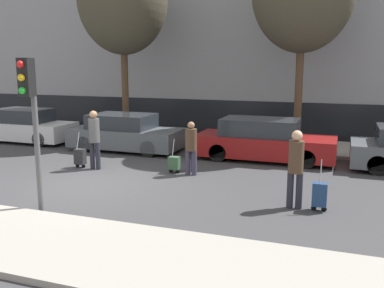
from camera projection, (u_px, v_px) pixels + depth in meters
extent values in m
plane|color=#38383A|center=(91.00, 184.00, 11.74)|extent=(80.00, 80.00, 0.00)
cube|color=gray|center=(182.00, 140.00, 18.20)|extent=(28.00, 3.00, 0.12)
cube|color=gray|center=(208.00, 32.00, 20.60)|extent=(28.00, 2.68, 9.51)
cube|color=black|center=(198.00, 117.00, 20.08)|extent=(27.44, 0.06, 1.60)
cube|color=silver|center=(27.00, 130.00, 17.98)|extent=(4.01, 1.72, 0.70)
cube|color=#23282D|center=(23.00, 115.00, 17.92)|extent=(2.20, 1.52, 0.55)
cylinder|color=black|center=(39.00, 139.00, 16.89)|extent=(0.60, 0.18, 0.60)
cylinder|color=black|center=(63.00, 134.00, 18.32)|extent=(0.60, 0.18, 0.60)
cylinder|color=black|center=(17.00, 130.00, 19.14)|extent=(0.60, 0.18, 0.60)
cube|color=#4C5156|center=(126.00, 137.00, 16.24)|extent=(4.23, 1.83, 0.70)
cube|color=#23282D|center=(122.00, 121.00, 16.18)|extent=(2.33, 1.61, 0.53)
cylinder|color=black|center=(148.00, 149.00, 15.08)|extent=(0.60, 0.18, 0.60)
cylinder|color=black|center=(167.00, 141.00, 16.61)|extent=(0.60, 0.18, 0.60)
cylinder|color=black|center=(85.00, 144.00, 15.94)|extent=(0.60, 0.18, 0.60)
cylinder|color=black|center=(108.00, 137.00, 17.47)|extent=(0.60, 0.18, 0.60)
cube|color=maroon|center=(265.00, 146.00, 14.60)|extent=(4.66, 1.76, 0.70)
cube|color=#23282D|center=(260.00, 127.00, 14.54)|extent=(2.56, 1.55, 0.58)
cylinder|color=black|center=(306.00, 159.00, 13.43)|extent=(0.60, 0.18, 0.60)
cylinder|color=black|center=(310.00, 150.00, 14.89)|extent=(0.60, 0.18, 0.60)
cylinder|color=black|center=(218.00, 153.00, 14.38)|extent=(0.60, 0.18, 0.60)
cylinder|color=black|center=(230.00, 145.00, 15.84)|extent=(0.60, 0.18, 0.60)
cylinder|color=black|center=(378.00, 165.00, 12.63)|extent=(0.60, 0.18, 0.60)
cylinder|color=black|center=(374.00, 154.00, 14.22)|extent=(0.60, 0.18, 0.60)
cylinder|color=#23232D|center=(92.00, 155.00, 13.37)|extent=(0.15, 0.15, 0.86)
cylinder|color=#23232D|center=(98.00, 156.00, 13.31)|extent=(0.15, 0.15, 0.86)
cylinder|color=#4C4C4C|center=(94.00, 130.00, 13.19)|extent=(0.34, 0.34, 0.74)
sphere|color=#936B4C|center=(93.00, 115.00, 13.10)|extent=(0.24, 0.24, 0.24)
cube|color=#262628|center=(80.00, 157.00, 13.52)|extent=(0.32, 0.24, 0.49)
cylinder|color=black|center=(77.00, 166.00, 13.62)|extent=(0.12, 0.03, 0.12)
cylinder|color=black|center=(84.00, 166.00, 13.54)|extent=(0.12, 0.03, 0.12)
cylinder|color=gray|center=(78.00, 141.00, 13.36)|extent=(0.02, 0.19, 0.53)
cylinder|color=#383347|center=(188.00, 162.00, 12.70)|extent=(0.15, 0.15, 0.74)
cylinder|color=#383347|center=(194.00, 163.00, 12.63)|extent=(0.15, 0.15, 0.74)
cylinder|color=#473323|center=(191.00, 140.00, 12.53)|extent=(0.34, 0.34, 0.64)
sphere|color=#936B4C|center=(191.00, 125.00, 12.45)|extent=(0.21, 0.21, 0.21)
cube|color=#335138|center=(174.00, 163.00, 12.88)|extent=(0.32, 0.24, 0.38)
cylinder|color=black|center=(171.00, 171.00, 12.96)|extent=(0.12, 0.03, 0.12)
cylinder|color=black|center=(178.00, 171.00, 12.89)|extent=(0.12, 0.03, 0.12)
cylinder|color=gray|center=(173.00, 148.00, 12.72)|extent=(0.02, 0.19, 0.53)
cylinder|color=#23232D|center=(299.00, 191.00, 9.68)|extent=(0.15, 0.15, 0.84)
cylinder|color=#23232D|center=(290.00, 190.00, 9.75)|extent=(0.15, 0.15, 0.84)
cylinder|color=#473323|center=(296.00, 157.00, 9.57)|extent=(0.34, 0.34, 0.73)
sphere|color=tan|center=(297.00, 136.00, 9.48)|extent=(0.24, 0.24, 0.24)
cube|color=navy|center=(320.00, 194.00, 9.55)|extent=(0.32, 0.24, 0.53)
cylinder|color=black|center=(314.00, 208.00, 9.64)|extent=(0.12, 0.03, 0.12)
cylinder|color=black|center=(324.00, 209.00, 9.57)|extent=(0.12, 0.03, 0.12)
cylinder|color=gray|center=(321.00, 172.00, 9.38)|extent=(0.02, 0.19, 0.53)
cylinder|color=#515154|center=(36.00, 137.00, 9.29)|extent=(0.12, 0.12, 3.38)
cube|color=black|center=(26.00, 77.00, 8.88)|extent=(0.28, 0.24, 0.80)
sphere|color=red|center=(20.00, 64.00, 8.69)|extent=(0.15, 0.15, 0.15)
sphere|color=gold|center=(21.00, 78.00, 8.74)|extent=(0.15, 0.15, 0.15)
sphere|color=green|center=(22.00, 91.00, 8.79)|extent=(0.15, 0.15, 0.15)
torus|color=black|center=(262.00, 134.00, 17.17)|extent=(0.72, 0.06, 0.72)
torus|color=black|center=(237.00, 132.00, 17.51)|extent=(0.72, 0.06, 0.72)
cylinder|color=navy|center=(249.00, 128.00, 17.30)|extent=(1.00, 0.05, 0.05)
cylinder|color=navy|center=(245.00, 123.00, 17.33)|extent=(0.04, 0.04, 0.40)
cylinder|color=#4C3826|center=(298.00, 94.00, 15.81)|extent=(0.28, 0.28, 4.06)
cylinder|color=#4C3826|center=(125.00, 91.00, 17.84)|extent=(0.28, 0.28, 4.03)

